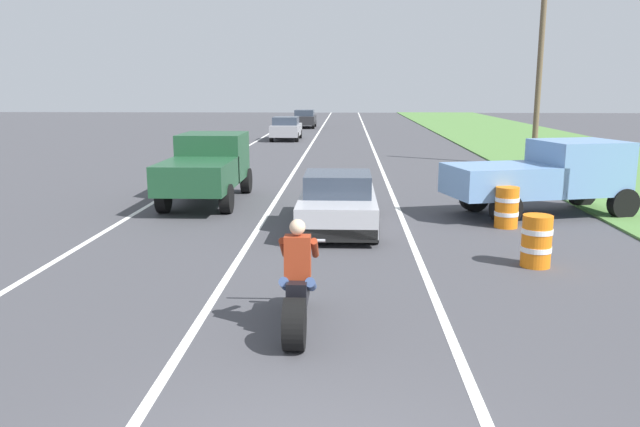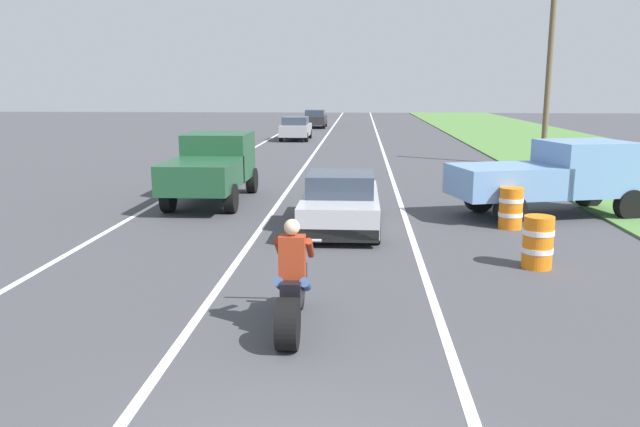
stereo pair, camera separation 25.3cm
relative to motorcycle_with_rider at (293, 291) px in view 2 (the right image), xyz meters
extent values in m
cube|color=white|center=(-5.08, 16.13, -0.59)|extent=(0.14, 120.00, 0.01)
cube|color=white|center=(2.12, 16.13, -0.59)|extent=(0.14, 120.00, 0.01)
cube|color=white|center=(-1.48, 16.13, -0.59)|extent=(0.14, 120.00, 0.01)
cylinder|color=black|center=(0.00, -0.60, -0.25)|extent=(0.28, 0.69, 0.69)
cylinder|color=black|center=(0.00, 0.95, -0.28)|extent=(0.12, 0.63, 0.63)
cube|color=black|center=(0.00, 0.23, 0.02)|extent=(0.28, 1.10, 0.36)
cylinder|color=#B2B2B7|center=(0.00, 0.87, 0.09)|extent=(0.08, 0.36, 0.73)
cylinder|color=#A5A5AA|center=(0.00, 0.85, 0.52)|extent=(0.70, 0.05, 0.05)
cube|color=#993319|center=(0.00, 0.00, 0.50)|extent=(0.36, 0.24, 0.60)
sphere|color=beige|center=(0.00, 0.00, 0.92)|extent=(0.22, 0.22, 0.22)
cylinder|color=#384C7A|center=(-0.18, 0.03, 0.10)|extent=(0.14, 0.47, 0.32)
cylinder|color=#993319|center=(-0.22, 0.30, 0.55)|extent=(0.10, 0.51, 0.40)
cylinder|color=#384C7A|center=(0.18, 0.03, 0.10)|extent=(0.14, 0.47, 0.32)
cylinder|color=#993319|center=(0.22, 0.30, 0.55)|extent=(0.10, 0.51, 0.40)
cube|color=#B7B7BC|center=(0.45, 6.72, -0.07)|extent=(1.80, 4.30, 0.64)
cube|color=#333D4C|center=(0.45, 6.52, 0.51)|extent=(1.56, 1.70, 0.52)
cube|color=black|center=(0.45, 4.67, -0.31)|extent=(1.76, 0.20, 0.28)
cylinder|color=black|center=(-0.35, 8.32, -0.27)|extent=(0.24, 0.64, 0.64)
cylinder|color=black|center=(1.25, 8.32, -0.27)|extent=(0.24, 0.64, 0.64)
cylinder|color=black|center=(-0.35, 5.12, -0.27)|extent=(0.24, 0.64, 0.64)
cylinder|color=black|center=(1.25, 5.12, -0.27)|extent=(0.24, 0.64, 0.64)
cube|color=#1E4C2D|center=(-3.46, 10.85, 0.69)|extent=(1.90, 2.10, 1.40)
cube|color=#333D4C|center=(-3.46, 11.20, 1.07)|extent=(1.67, 0.29, 0.57)
cube|color=#1E4C2D|center=(-3.46, 8.60, 0.39)|extent=(1.90, 2.70, 0.80)
cylinder|color=black|center=(-4.33, 11.65, -0.19)|extent=(0.28, 0.80, 0.80)
cylinder|color=black|center=(-2.59, 11.65, -0.19)|extent=(0.28, 0.80, 0.80)
cylinder|color=black|center=(-4.33, 8.30, -0.19)|extent=(0.28, 0.80, 0.80)
cylinder|color=black|center=(-2.59, 8.30, -0.19)|extent=(0.28, 0.80, 0.80)
cube|color=#6B93C6|center=(6.87, 8.69, 0.69)|extent=(2.52, 2.38, 1.40)
cube|color=#333D4C|center=(7.21, 8.78, 1.07)|extent=(0.71, 1.69, 0.57)
cube|color=#6B93C6|center=(4.70, 8.10, 0.39)|extent=(3.10, 2.53, 0.80)
cylinder|color=black|center=(7.42, 9.73, -0.19)|extent=(0.85, 0.48, 0.80)
cylinder|color=black|center=(7.87, 8.05, -0.19)|extent=(0.85, 0.48, 0.80)
cylinder|color=black|center=(4.18, 8.87, -0.19)|extent=(0.85, 0.48, 0.80)
cylinder|color=black|center=(4.63, 7.19, -0.19)|extent=(0.85, 0.48, 0.80)
cylinder|color=brown|center=(8.83, 19.39, 3.08)|extent=(0.24, 0.24, 7.34)
cylinder|color=orange|center=(4.29, 3.46, -0.09)|extent=(0.56, 0.56, 1.00)
cylinder|color=white|center=(4.29, 3.46, 0.11)|extent=(0.58, 0.58, 0.10)
cylinder|color=white|center=(4.29, 3.46, -0.24)|extent=(0.58, 0.58, 0.10)
cylinder|color=orange|center=(4.57, 6.87, -0.09)|extent=(0.56, 0.56, 1.00)
cylinder|color=white|center=(4.57, 6.87, 0.11)|extent=(0.58, 0.58, 0.10)
cylinder|color=white|center=(4.57, 6.87, -0.24)|extent=(0.58, 0.58, 0.10)
cube|color=#99999E|center=(-3.27, 32.19, 0.06)|extent=(1.76, 4.00, 0.70)
cube|color=#333D4C|center=(-3.27, 31.99, 0.66)|extent=(1.56, 2.00, 0.50)
cylinder|color=black|center=(-4.07, 33.59, -0.29)|extent=(0.20, 0.60, 0.60)
cylinder|color=black|center=(-2.47, 33.59, -0.29)|extent=(0.20, 0.60, 0.60)
cylinder|color=black|center=(-4.07, 30.79, -0.29)|extent=(0.20, 0.60, 0.60)
cylinder|color=black|center=(-2.47, 30.79, -0.29)|extent=(0.20, 0.60, 0.60)
cube|color=#262628|center=(-2.91, 44.66, 0.06)|extent=(1.76, 4.00, 0.70)
cube|color=#333D4C|center=(-2.91, 44.46, 0.66)|extent=(1.56, 2.00, 0.50)
cylinder|color=black|center=(-3.71, 46.06, -0.29)|extent=(0.20, 0.60, 0.60)
cylinder|color=black|center=(-2.11, 46.06, -0.29)|extent=(0.20, 0.60, 0.60)
cylinder|color=black|center=(-3.71, 43.26, -0.29)|extent=(0.20, 0.60, 0.60)
cylinder|color=black|center=(-2.11, 43.26, -0.29)|extent=(0.20, 0.60, 0.60)
camera|label=1|loc=(0.67, -8.25, 2.79)|focal=35.08mm
camera|label=2|loc=(0.92, -8.24, 2.79)|focal=35.08mm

